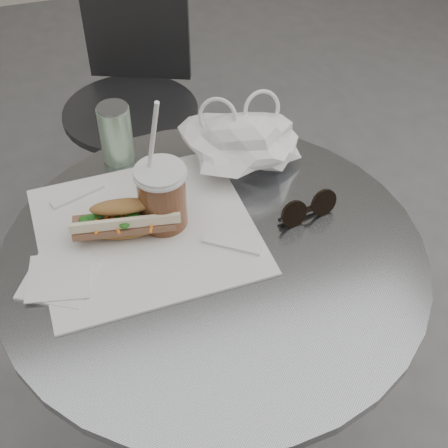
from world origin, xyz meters
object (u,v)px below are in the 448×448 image
object	(u,v)px
cafe_table	(215,342)
iced_coffee	(162,196)
drink_can	(116,133)
banh_mi	(124,220)
sunglasses	(308,209)
chair_far	(138,140)

from	to	relation	value
cafe_table	iced_coffee	xyz separation A→B (m)	(-0.07, 0.10, 0.34)
cafe_table	drink_can	xyz separation A→B (m)	(-0.11, 0.31, 0.34)
iced_coffee	drink_can	world-z (taller)	iced_coffee
cafe_table	drink_can	distance (m)	0.47
banh_mi	sunglasses	bearing A→B (deg)	-0.57
drink_can	iced_coffee	bearing A→B (deg)	-78.34
iced_coffee	chair_far	bearing A→B (deg)	84.89
iced_coffee	sunglasses	xyz separation A→B (m)	(0.26, -0.06, -0.05)
banh_mi	iced_coffee	world-z (taller)	iced_coffee
banh_mi	cafe_table	bearing A→B (deg)	-22.84
banh_mi	drink_can	xyz separation A→B (m)	(0.03, 0.23, 0.02)
drink_can	banh_mi	bearing A→B (deg)	-97.26
chair_far	sunglasses	distance (m)	0.98
iced_coffee	sunglasses	bearing A→B (deg)	-13.66
banh_mi	sunglasses	xyz separation A→B (m)	(0.33, -0.05, -0.02)
banh_mi	drink_can	distance (m)	0.23
sunglasses	cafe_table	bearing A→B (deg)	178.64
chair_far	iced_coffee	size ratio (longest dim) A/B	2.80
drink_can	cafe_table	bearing A→B (deg)	-70.54
chair_far	sunglasses	xyz separation A→B (m)	(0.19, -0.86, 0.42)
iced_coffee	sunglasses	distance (m)	0.27
chair_far	iced_coffee	distance (m)	0.93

